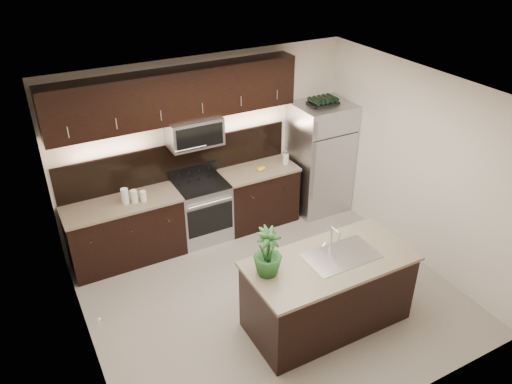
# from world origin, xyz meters

# --- Properties ---
(ground) EXTENTS (4.50, 4.50, 0.00)m
(ground) POSITION_xyz_m (0.00, 0.00, 0.00)
(ground) COLOR gray
(ground) RESTS_ON ground
(room_walls) EXTENTS (4.52, 4.02, 2.71)m
(room_walls) POSITION_xyz_m (-0.11, -0.04, 1.70)
(room_walls) COLOR beige
(room_walls) RESTS_ON ground
(counter_run) EXTENTS (3.51, 0.65, 0.94)m
(counter_run) POSITION_xyz_m (-0.46, 1.69, 0.47)
(counter_run) COLOR black
(counter_run) RESTS_ON ground
(upper_fixtures) EXTENTS (3.49, 0.40, 1.66)m
(upper_fixtures) POSITION_xyz_m (-0.43, 1.84, 2.14)
(upper_fixtures) COLOR black
(upper_fixtures) RESTS_ON counter_run
(island) EXTENTS (1.96, 0.96, 0.94)m
(island) POSITION_xyz_m (0.35, -0.70, 0.47)
(island) COLOR black
(island) RESTS_ON ground
(sink_faucet) EXTENTS (0.84, 0.50, 0.28)m
(sink_faucet) POSITION_xyz_m (0.50, -0.69, 0.96)
(sink_faucet) COLOR silver
(sink_faucet) RESTS_ON island
(refrigerator) EXTENTS (0.88, 0.79, 1.82)m
(refrigerator) POSITION_xyz_m (1.80, 1.63, 0.91)
(refrigerator) COLOR #B2B2B7
(refrigerator) RESTS_ON ground
(wine_rack) EXTENTS (0.45, 0.28, 0.10)m
(wine_rack) POSITION_xyz_m (1.80, 1.63, 1.87)
(wine_rack) COLOR black
(wine_rack) RESTS_ON refrigerator
(plant) EXTENTS (0.41, 0.41, 0.56)m
(plant) POSITION_xyz_m (-0.40, -0.56, 1.22)
(plant) COLOR #1E4C1E
(plant) RESTS_ON island
(canisters) EXTENTS (0.32, 0.16, 0.22)m
(canisters) POSITION_xyz_m (-1.27, 1.62, 1.04)
(canisters) COLOR silver
(canisters) RESTS_ON counter_run
(french_press) EXTENTS (0.10, 0.10, 0.28)m
(french_press) POSITION_xyz_m (1.17, 1.64, 1.04)
(french_press) COLOR silver
(french_press) RESTS_ON counter_run
(bananas) EXTENTS (0.19, 0.17, 0.05)m
(bananas) POSITION_xyz_m (0.68, 1.61, 0.96)
(bananas) COLOR gold
(bananas) RESTS_ON counter_run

